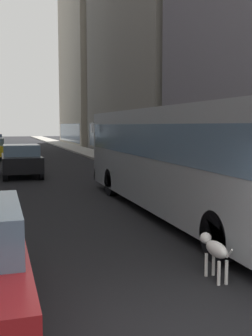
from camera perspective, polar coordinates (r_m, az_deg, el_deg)
The scene contains 5 objects.
ground_plane at distance 38.94m, azimuth -13.98°, elevation 2.02°, with size 120.00×120.00×0.00m, color black.
sidewalk_right at distance 39.67m, azimuth -5.74°, elevation 2.35°, with size 2.40×110.00×0.15m, color #ADA89E.
transit_bus at distance 11.94m, azimuth 7.68°, elevation 2.07°, with size 2.78×11.53×3.05m.
car_black_suv at distance 21.35m, azimuth -14.47°, elevation 1.08°, with size 1.88×4.32×1.62m.
dalmatian_dog at distance 7.12m, azimuth 12.30°, elevation -11.06°, with size 0.22×0.96×0.72m.
Camera 1 is at (-2.23, -3.79, 2.59)m, focal length 43.47 mm.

